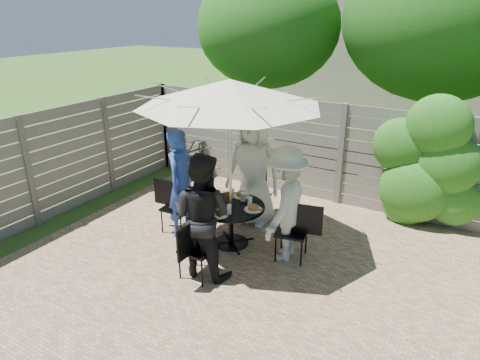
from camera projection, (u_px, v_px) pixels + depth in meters
The scene contains 22 objects.
backyard_envelope at pixel (426, 36), 12.74m from camera, with size 60.00×60.00×5.00m.
patio_table at pixel (231, 217), 6.34m from camera, with size 1.07×1.07×0.65m.
umbrella at pixel (230, 93), 5.66m from camera, with size 2.76×2.76×2.47m.
chair_back at pixel (256, 205), 7.22m from camera, with size 0.43×0.62×0.84m.
person_back at pixel (254, 169), 6.85m from camera, with size 0.92×0.60×1.87m, color silver.
chair_left at pixel (177, 217), 6.79m from camera, with size 0.63×0.44×0.85m.
person_left at pixel (182, 183), 6.52m from camera, with size 0.62×0.41×1.70m, color #253FA2.
chair_front at pixel (198, 260), 5.60m from camera, with size 0.42×0.62×0.86m.
person_front at pixel (202, 216), 5.49m from camera, with size 0.83×0.64×1.70m, color black.
chair_right at pixel (292, 243), 6.02m from camera, with size 0.66×0.50×0.87m.
person_right at pixel (285, 205), 5.87m from camera, with size 1.07×0.61×1.66m, color beige.
plate_back at pixel (241, 195), 6.56m from camera, with size 0.26×0.26×0.06m.
plate_left at pixel (209, 199), 6.40m from camera, with size 0.26×0.26×0.06m.
plate_front at pixel (219, 214), 5.95m from camera, with size 0.26×0.26×0.06m.
plate_right at pixel (253, 208), 6.11m from camera, with size 0.26×0.26×0.06m.
glass_back at pixel (232, 193), 6.50m from camera, with size 0.07×0.07×0.14m, color silver.
glass_left at pixel (212, 200), 6.25m from camera, with size 0.07×0.07×0.14m, color silver.
glass_front at pixel (229, 209), 5.98m from camera, with size 0.07×0.07×0.14m, color silver.
glass_right at pixel (250, 201), 6.22m from camera, with size 0.07×0.07×0.14m, color silver.
syrup_jug at pixel (229, 198), 6.30m from camera, with size 0.09×0.09×0.16m, color #59280C.
coffee_cup at pixel (243, 197), 6.39m from camera, with size 0.08×0.08×0.12m, color #C6B293.
bicycle at pixel (197, 156), 8.72m from camera, with size 0.71×2.05×1.08m, color #333338.
Camera 1 is at (2.09, -4.10, 3.31)m, focal length 32.00 mm.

